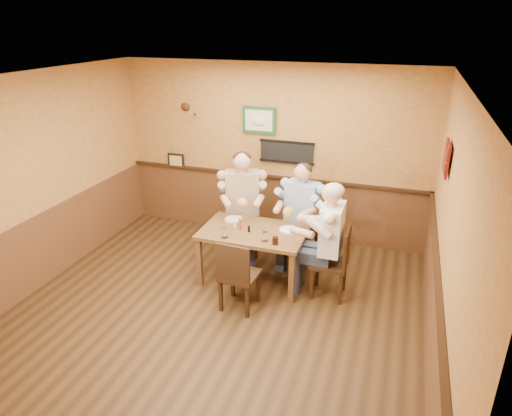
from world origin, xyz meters
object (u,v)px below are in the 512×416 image
(chair_right_end, at_px, (330,261))
(pepper_shaker, at_px, (249,229))
(chair_back_right, at_px, (301,231))
(diner_blue_polo, at_px, (301,219))
(diner_white_elder, at_px, (331,247))
(hot_sauce_bottle, at_px, (240,223))
(diner_tan_shirt, at_px, (242,209))
(water_glass_left, at_px, (224,233))
(cola_tumbler, at_px, (275,241))
(dining_table, at_px, (254,236))
(chair_back_left, at_px, (243,222))
(chair_near_side, at_px, (240,273))
(salt_shaker, at_px, (235,224))
(water_glass_mid, at_px, (265,236))

(chair_right_end, height_order, pepper_shaker, chair_right_end)
(chair_back_right, height_order, diner_blue_polo, diner_blue_polo)
(diner_white_elder, xyz_separation_m, pepper_shaker, (-1.10, -0.01, 0.09))
(chair_back_right, relative_size, hot_sauce_bottle, 5.32)
(pepper_shaker, bearing_deg, diner_tan_shirt, 115.93)
(diner_blue_polo, xyz_separation_m, water_glass_left, (-0.78, -1.05, 0.13))
(chair_back_right, bearing_deg, cola_tumbler, -84.86)
(cola_tumbler, relative_size, pepper_shaker, 1.18)
(dining_table, distance_m, water_glass_left, 0.46)
(dining_table, bearing_deg, pepper_shaker, -122.18)
(diner_blue_polo, relative_size, pepper_shaker, 16.30)
(pepper_shaker, bearing_deg, chair_back_left, 115.93)
(chair_near_side, distance_m, diner_white_elder, 1.21)
(chair_back_left, height_order, chair_back_right, chair_back_left)
(chair_right_end, bearing_deg, chair_back_left, -116.94)
(chair_near_side, distance_m, salt_shaker, 0.83)
(chair_back_right, relative_size, diner_blue_polo, 0.70)
(diner_blue_polo, height_order, hot_sauce_bottle, diner_blue_polo)
(chair_right_end, bearing_deg, hot_sauce_bottle, -90.97)
(chair_back_right, xyz_separation_m, diner_tan_shirt, (-0.90, -0.04, 0.25))
(diner_blue_polo, distance_m, water_glass_left, 1.31)
(diner_tan_shirt, bearing_deg, pepper_shaker, -84.38)
(chair_right_end, xyz_separation_m, diner_white_elder, (0.00, 0.00, 0.21))
(hot_sauce_bottle, bearing_deg, diner_white_elder, -0.91)
(water_glass_left, distance_m, salt_shaker, 0.34)
(chair_right_end, height_order, water_glass_mid, chair_right_end)
(water_glass_left, bearing_deg, salt_shaker, 86.62)
(chair_near_side, distance_m, hot_sauce_bottle, 0.78)
(chair_back_right, bearing_deg, pepper_shaker, -113.27)
(diner_tan_shirt, distance_m, water_glass_left, 1.02)
(chair_back_right, relative_size, cola_tumbler, 9.67)
(diner_white_elder, bearing_deg, pepper_shaker, -89.52)
(chair_near_side, height_order, salt_shaker, chair_near_side)
(diner_white_elder, bearing_deg, cola_tumbler, -69.82)
(chair_near_side, bearing_deg, chair_right_end, -144.31)
(diner_blue_polo, height_order, pepper_shaker, diner_blue_polo)
(chair_back_left, relative_size, diner_white_elder, 0.73)
(chair_near_side, xyz_separation_m, water_glass_mid, (0.19, 0.44, 0.33))
(chair_right_end, bearing_deg, chair_near_side, -57.95)
(diner_blue_polo, distance_m, pepper_shaker, 0.96)
(diner_blue_polo, distance_m, hot_sauce_bottle, 1.03)
(chair_back_right, xyz_separation_m, salt_shaker, (-0.76, -0.71, 0.32))
(dining_table, height_order, diner_white_elder, diner_white_elder)
(dining_table, bearing_deg, salt_shaker, 177.85)
(diner_white_elder, bearing_deg, chair_right_end, -0.06)
(chair_right_end, bearing_deg, chair_back_right, -144.32)
(chair_back_left, bearing_deg, water_glass_mid, -75.71)
(chair_back_right, height_order, diner_tan_shirt, diner_tan_shirt)
(dining_table, relative_size, chair_back_right, 1.46)
(chair_back_left, relative_size, cola_tumbler, 10.28)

